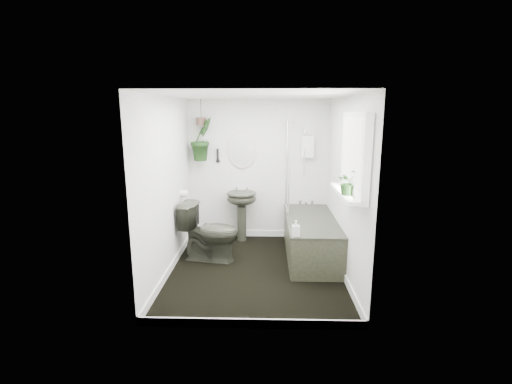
{
  "coord_description": "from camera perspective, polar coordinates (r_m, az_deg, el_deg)",
  "views": [
    {
      "loc": [
        0.14,
        -4.7,
        2.11
      ],
      "look_at": [
        0.0,
        0.15,
        1.05
      ],
      "focal_mm": 26.0,
      "sensor_mm": 36.0,
      "label": 1
    }
  ],
  "objects": [
    {
      "name": "oval_mirror",
      "position": [
        6.11,
        -2.18,
        6.58
      ],
      "size": [
        0.46,
        0.03,
        0.62
      ],
      "primitive_type": "ellipsoid",
      "color": "beige",
      "rests_on": "wall_back"
    },
    {
      "name": "toilet",
      "position": [
        5.39,
        -7.12,
        -6.05
      ],
      "size": [
        0.89,
        0.61,
        0.84
      ],
      "primitive_type": "imported",
      "rotation": [
        0.0,
        0.0,
        1.39
      ],
      "color": "#282920",
      "rests_on": "floor"
    },
    {
      "name": "bathtub",
      "position": [
        5.55,
        8.46,
        -6.97
      ],
      "size": [
        0.72,
        1.72,
        0.58
      ],
      "primitive_type": null,
      "color": "#282920",
      "rests_on": "floor"
    },
    {
      "name": "window_recess",
      "position": [
        4.14,
        14.99,
        5.53
      ],
      "size": [
        0.08,
        1.0,
        0.9
      ],
      "primitive_type": "cube",
      "color": "white",
      "rests_on": "wall_right"
    },
    {
      "name": "wall_sconce",
      "position": [
        6.15,
        -5.92,
        5.63
      ],
      "size": [
        0.04,
        0.04,
        0.22
      ],
      "primitive_type": "cylinder",
      "color": "black",
      "rests_on": "wall_back"
    },
    {
      "name": "shower_box",
      "position": [
        6.1,
        7.91,
        6.94
      ],
      "size": [
        0.2,
        0.1,
        0.35
      ],
      "primitive_type": "cube",
      "color": "white",
      "rests_on": "wall_back"
    },
    {
      "name": "pedestal_sink",
      "position": [
        6.13,
        -2.21,
        -3.79
      ],
      "size": [
        0.49,
        0.42,
        0.82
      ],
      "primitive_type": null,
      "rotation": [
        0.0,
        0.0,
        -0.02
      ],
      "color": "#282920",
      "rests_on": "floor"
    },
    {
      "name": "ceiling",
      "position": [
        4.71,
        -0.05,
        14.76
      ],
      "size": [
        2.3,
        2.8,
        0.02
      ],
      "primitive_type": "cube",
      "color": "white",
      "rests_on": "ground"
    },
    {
      "name": "toilet_roll_holder",
      "position": [
        5.67,
        -11.02,
        -0.23
      ],
      "size": [
        0.11,
        0.11,
        0.11
      ],
      "primitive_type": "cylinder",
      "rotation": [
        0.0,
        1.57,
        0.0
      ],
      "color": "white",
      "rests_on": "wall_left"
    },
    {
      "name": "window_sill",
      "position": [
        4.19,
        13.75,
        -0.15
      ],
      "size": [
        0.18,
        1.0,
        0.04
      ],
      "primitive_type": "cube",
      "color": "white",
      "rests_on": "wall_right"
    },
    {
      "name": "hanging_pot",
      "position": [
        6.04,
        -8.42,
        10.72
      ],
      "size": [
        0.16,
        0.16,
        0.12
      ],
      "primitive_type": "cylinder",
      "color": "brown",
      "rests_on": "ceiling"
    },
    {
      "name": "wall_back",
      "position": [
        6.19,
        0.33,
        3.39
      ],
      "size": [
        2.3,
        0.02,
        2.3
      ],
      "primitive_type": "cube",
      "color": "white",
      "rests_on": "ground"
    },
    {
      "name": "bath_screen",
      "position": [
        5.76,
        4.93,
        3.99
      ],
      "size": [
        0.04,
        0.72,
        1.4
      ],
      "primitive_type": null,
      "color": "silver",
      "rests_on": "bathtub"
    },
    {
      "name": "wall_left",
      "position": [
        4.97,
        -13.55,
        0.84
      ],
      "size": [
        0.02,
        2.8,
        2.3
      ],
      "primitive_type": "cube",
      "color": "white",
      "rests_on": "ground"
    },
    {
      "name": "sill_plant",
      "position": [
        4.0,
        13.98,
        1.48
      ],
      "size": [
        0.3,
        0.29,
        0.27
      ],
      "primitive_type": "imported",
      "rotation": [
        0.0,
        0.0,
        0.43
      ],
      "color": "black",
      "rests_on": "window_sill"
    },
    {
      "name": "window_blinds",
      "position": [
        4.13,
        14.38,
        5.55
      ],
      "size": [
        0.01,
        0.86,
        0.76
      ],
      "primitive_type": "cube",
      "color": "white",
      "rests_on": "wall_right"
    },
    {
      "name": "skirting",
      "position": [
        5.13,
        -0.05,
        -11.34
      ],
      "size": [
        2.3,
        2.8,
        0.1
      ],
      "primitive_type": "cube",
      "color": "white",
      "rests_on": "floor"
    },
    {
      "name": "floor",
      "position": [
        5.16,
        -0.05,
        -11.95
      ],
      "size": [
        2.3,
        2.8,
        0.02
      ],
      "primitive_type": "cube",
      "color": "black",
      "rests_on": "ground"
    },
    {
      "name": "soap_bottle",
      "position": [
        4.67,
        6.15,
        -5.56
      ],
      "size": [
        0.1,
        0.1,
        0.2
      ],
      "primitive_type": "imported",
      "rotation": [
        0.0,
        0.0,
        0.05
      ],
      "color": "black",
      "rests_on": "bathtub"
    },
    {
      "name": "wall_right",
      "position": [
        4.9,
        13.63,
        0.69
      ],
      "size": [
        0.02,
        2.8,
        2.3
      ],
      "primitive_type": "cube",
      "color": "white",
      "rests_on": "ground"
    },
    {
      "name": "wall_front",
      "position": [
        3.43,
        -0.74,
        -3.91
      ],
      "size": [
        2.3,
        0.02,
        2.3
      ],
      "primitive_type": "cube",
      "color": "white",
      "rests_on": "ground"
    },
    {
      "name": "hanging_plant",
      "position": [
        6.06,
        -8.33,
        8.05
      ],
      "size": [
        0.47,
        0.48,
        0.68
      ],
      "primitive_type": "imported",
      "rotation": [
        0.0,
        0.0,
        0.88
      ],
      "color": "black",
      "rests_on": "ceiling"
    }
  ]
}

